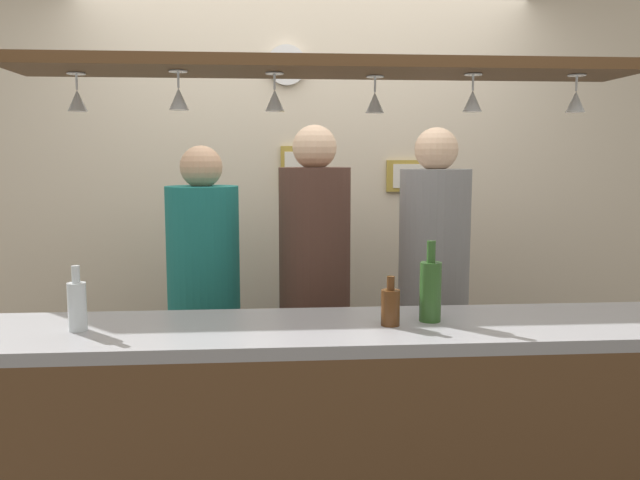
{
  "coord_description": "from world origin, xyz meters",
  "views": [
    {
      "loc": [
        -0.22,
        -2.64,
        1.61
      ],
      "look_at": [
        0.0,
        0.1,
        1.27
      ],
      "focal_mm": 36.48,
      "sensor_mm": 36.0,
      "label": 1
    }
  ],
  "objects_px": {
    "bottle_soda_clear": "(77,305)",
    "picture_frame_crest": "(297,169)",
    "person_right_grey_shirt": "(434,272)",
    "bottle_beer_brown_stubby": "(390,306)",
    "wall_clock": "(287,65)",
    "bottle_champagne_green": "(430,290)",
    "person_left_teal_shirt": "(204,287)",
    "picture_frame_lower_pair": "(412,176)",
    "person_middle_brown_shirt": "(315,272)"
  },
  "relations": [
    {
      "from": "person_left_teal_shirt",
      "to": "person_right_grey_shirt",
      "type": "height_order",
      "value": "person_right_grey_shirt"
    },
    {
      "from": "person_middle_brown_shirt",
      "to": "bottle_champagne_green",
      "type": "xyz_separation_m",
      "value": [
        0.37,
        -0.74,
        0.06
      ]
    },
    {
      "from": "person_left_teal_shirt",
      "to": "bottle_beer_brown_stubby",
      "type": "distance_m",
      "value": 1.09
    },
    {
      "from": "bottle_beer_brown_stubby",
      "to": "bottle_champagne_green",
      "type": "relative_size",
      "value": 0.6
    },
    {
      "from": "person_middle_brown_shirt",
      "to": "bottle_champagne_green",
      "type": "distance_m",
      "value": 0.84
    },
    {
      "from": "bottle_champagne_green",
      "to": "picture_frame_lower_pair",
      "type": "relative_size",
      "value": 1.0
    },
    {
      "from": "person_middle_brown_shirt",
      "to": "bottle_champagne_green",
      "type": "height_order",
      "value": "person_middle_brown_shirt"
    },
    {
      "from": "person_left_teal_shirt",
      "to": "bottle_soda_clear",
      "type": "relative_size",
      "value": 7.27
    },
    {
      "from": "picture_frame_crest",
      "to": "person_middle_brown_shirt",
      "type": "bearing_deg",
      "value": -84.91
    },
    {
      "from": "person_left_teal_shirt",
      "to": "bottle_soda_clear",
      "type": "height_order",
      "value": "person_left_teal_shirt"
    },
    {
      "from": "picture_frame_lower_pair",
      "to": "bottle_beer_brown_stubby",
      "type": "bearing_deg",
      "value": -105.29
    },
    {
      "from": "bottle_soda_clear",
      "to": "wall_clock",
      "type": "xyz_separation_m",
      "value": [
        0.77,
        1.41,
        1.02
      ]
    },
    {
      "from": "person_right_grey_shirt",
      "to": "bottle_champagne_green",
      "type": "distance_m",
      "value": 0.78
    },
    {
      "from": "picture_frame_crest",
      "to": "bottle_soda_clear",
      "type": "bearing_deg",
      "value": -120.3
    },
    {
      "from": "wall_clock",
      "to": "person_left_teal_shirt",
      "type": "bearing_deg",
      "value": -123.42
    },
    {
      "from": "person_left_teal_shirt",
      "to": "wall_clock",
      "type": "relative_size",
      "value": 7.6
    },
    {
      "from": "picture_frame_crest",
      "to": "wall_clock",
      "type": "distance_m",
      "value": 0.58
    },
    {
      "from": "bottle_beer_brown_stubby",
      "to": "person_left_teal_shirt",
      "type": "bearing_deg",
      "value": 133.04
    },
    {
      "from": "bottle_soda_clear",
      "to": "person_right_grey_shirt",
      "type": "bearing_deg",
      "value": 28.06
    },
    {
      "from": "bottle_champagne_green",
      "to": "wall_clock",
      "type": "relative_size",
      "value": 1.36
    },
    {
      "from": "person_middle_brown_shirt",
      "to": "picture_frame_crest",
      "type": "height_order",
      "value": "person_middle_brown_shirt"
    },
    {
      "from": "bottle_beer_brown_stubby",
      "to": "bottle_champagne_green",
      "type": "bearing_deg",
      "value": 17.9
    },
    {
      "from": "bottle_beer_brown_stubby",
      "to": "picture_frame_lower_pair",
      "type": "xyz_separation_m",
      "value": [
        0.39,
        1.43,
        0.43
      ]
    },
    {
      "from": "bottle_beer_brown_stubby",
      "to": "wall_clock",
      "type": "distance_m",
      "value": 1.8
    },
    {
      "from": "bottle_champagne_green",
      "to": "wall_clock",
      "type": "distance_m",
      "value": 1.76
    },
    {
      "from": "person_left_teal_shirt",
      "to": "person_right_grey_shirt",
      "type": "bearing_deg",
      "value": -0.0
    },
    {
      "from": "bottle_soda_clear",
      "to": "picture_frame_crest",
      "type": "distance_m",
      "value": 1.7
    },
    {
      "from": "person_left_teal_shirt",
      "to": "wall_clock",
      "type": "bearing_deg",
      "value": 56.58
    },
    {
      "from": "person_right_grey_shirt",
      "to": "bottle_beer_brown_stubby",
      "type": "bearing_deg",
      "value": -114.51
    },
    {
      "from": "bottle_champagne_green",
      "to": "picture_frame_lower_pair",
      "type": "xyz_separation_m",
      "value": [
        0.23,
        1.38,
        0.38
      ]
    },
    {
      "from": "person_left_teal_shirt",
      "to": "bottle_soda_clear",
      "type": "xyz_separation_m",
      "value": [
        -0.36,
        -0.78,
        0.1
      ]
    },
    {
      "from": "person_middle_brown_shirt",
      "to": "picture_frame_crest",
      "type": "bearing_deg",
      "value": 95.09
    },
    {
      "from": "picture_frame_crest",
      "to": "wall_clock",
      "type": "xyz_separation_m",
      "value": [
        -0.05,
        -0.01,
        0.57
      ]
    },
    {
      "from": "person_right_grey_shirt",
      "to": "picture_frame_lower_pair",
      "type": "relative_size",
      "value": 5.87
    },
    {
      "from": "person_right_grey_shirt",
      "to": "bottle_soda_clear",
      "type": "xyz_separation_m",
      "value": [
        -1.46,
        -0.78,
        0.04
      ]
    },
    {
      "from": "bottle_beer_brown_stubby",
      "to": "picture_frame_lower_pair",
      "type": "height_order",
      "value": "picture_frame_lower_pair"
    },
    {
      "from": "person_middle_brown_shirt",
      "to": "person_right_grey_shirt",
      "type": "bearing_deg",
      "value": 0.0
    },
    {
      "from": "bottle_champagne_green",
      "to": "bottle_soda_clear",
      "type": "xyz_separation_m",
      "value": [
        -1.26,
        -0.04,
        -0.03
      ]
    },
    {
      "from": "picture_frame_crest",
      "to": "picture_frame_lower_pair",
      "type": "distance_m",
      "value": 0.67
    },
    {
      "from": "bottle_soda_clear",
      "to": "wall_clock",
      "type": "relative_size",
      "value": 1.05
    },
    {
      "from": "person_middle_brown_shirt",
      "to": "picture_frame_crest",
      "type": "relative_size",
      "value": 6.8
    },
    {
      "from": "person_right_grey_shirt",
      "to": "person_middle_brown_shirt",
      "type": "bearing_deg",
      "value": 180.0
    },
    {
      "from": "person_middle_brown_shirt",
      "to": "wall_clock",
      "type": "bearing_deg",
      "value": 99.92
    },
    {
      "from": "person_left_teal_shirt",
      "to": "picture_frame_crest",
      "type": "xyz_separation_m",
      "value": [
        0.47,
        0.64,
        0.54
      ]
    },
    {
      "from": "bottle_champagne_green",
      "to": "picture_frame_lower_pair",
      "type": "distance_m",
      "value": 1.45
    },
    {
      "from": "person_left_teal_shirt",
      "to": "bottle_champagne_green",
      "type": "height_order",
      "value": "person_left_teal_shirt"
    },
    {
      "from": "bottle_beer_brown_stubby",
      "to": "person_right_grey_shirt",
      "type": "bearing_deg",
      "value": 65.49
    },
    {
      "from": "bottle_beer_brown_stubby",
      "to": "picture_frame_lower_pair",
      "type": "relative_size",
      "value": 0.6
    },
    {
      "from": "person_right_grey_shirt",
      "to": "bottle_soda_clear",
      "type": "height_order",
      "value": "person_right_grey_shirt"
    },
    {
      "from": "person_left_teal_shirt",
      "to": "picture_frame_lower_pair",
      "type": "distance_m",
      "value": 1.4
    }
  ]
}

